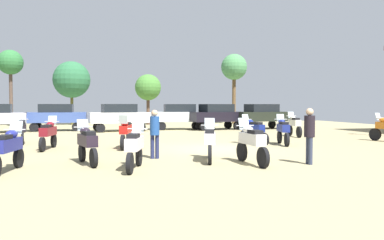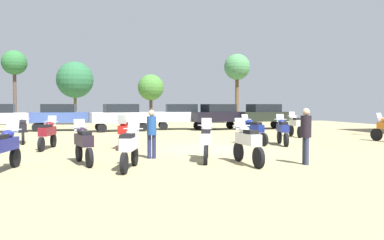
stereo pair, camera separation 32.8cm
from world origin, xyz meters
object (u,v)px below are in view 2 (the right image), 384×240
motorcycle_3 (48,133)px  motorcycle_5 (23,129)px  car_4 (181,115)px  person_1 (152,130)px  car_2 (121,115)px  motorcycle_9 (283,130)px  person_2 (306,131)px  motorcycle_8 (206,140)px  motorcycle_1 (295,125)px  tree_3 (237,68)px  motorcycle_2 (247,142)px  motorcycle_6 (252,130)px  tree_5 (14,64)px  car_1 (59,115)px  car_3 (218,115)px  car_6 (264,115)px  motorcycle_11 (125,132)px  motorcycle_7 (83,142)px  motorcycle_4 (130,146)px  motorcycle_12 (4,147)px  tree_4 (151,88)px  tree_1 (75,80)px

motorcycle_3 → motorcycle_5: bearing=127.1°
car_4 → person_1: (-4.29, -15.65, -0.15)m
motorcycle_3 → car_2: size_ratio=0.50×
motorcycle_9 → person_2: (-2.04, -5.65, 0.35)m
motorcycle_8 → motorcycle_1: bearing=62.9°
tree_3 → motorcycle_2: bearing=-109.3°
motorcycle_6 → person_2: (-0.68, -6.12, 0.35)m
person_1 → tree_5: bearing=118.9°
car_1 → person_2: size_ratio=2.39×
car_3 → car_6: 3.75m
tree_5 → person_2: bearing=-61.8°
motorcycle_2 → motorcycle_11: (-3.62, 5.50, 0.01)m
motorcycle_8 → motorcycle_7: bearing=-166.4°
motorcycle_4 → person_1: size_ratio=1.16×
motorcycle_2 → motorcycle_12: 7.31m
car_1 → tree_4: (7.79, 7.27, 2.46)m
motorcycle_7 → motorcycle_9: motorcycle_9 is taller
motorcycle_8 → motorcycle_11: 5.11m
car_3 → motorcycle_8: bearing=150.6°
car_1 → person_1: car_1 is taller
motorcycle_9 → tree_1: bearing=131.4°
motorcycle_2 → motorcycle_11: size_ratio=1.00×
motorcycle_5 → car_6: 18.13m
motorcycle_4 → car_6: (11.71, 16.71, 0.46)m
motorcycle_5 → tree_1: tree_1 is taller
car_6 → tree_3: 9.90m
motorcycle_2 → motorcycle_5: size_ratio=1.01×
motorcycle_9 → motorcycle_11: bearing=-167.9°
motorcycle_8 → car_4: size_ratio=0.49×
motorcycle_1 → tree_5: 26.13m
motorcycle_5 → car_1: car_1 is taller
car_3 → motorcycle_6: bearing=160.5°
motorcycle_5 → motorcycle_9: (12.33, -3.76, 0.01)m
tree_5 → motorcycle_2: bearing=-64.5°
motorcycle_4 → tree_1: bearing=113.3°
motorcycle_2 → motorcycle_6: motorcycle_2 is taller
motorcycle_8 → tree_3: 26.72m
tree_5 → motorcycle_11: bearing=-66.8°
motorcycle_4 → motorcycle_9: bearing=50.8°
car_4 → tree_3: size_ratio=0.62×
motorcycle_11 → person_1: 3.56m
motorcycle_4 → car_6: car_6 is taller
car_3 → tree_1: bearing=37.6°
motorcycle_4 → motorcycle_2: bearing=17.5°
motorcycle_5 → tree_3: 24.38m
person_1 → tree_5: 26.48m
motorcycle_1 → tree_5: size_ratio=0.31×
motorcycle_6 → motorcycle_9: size_ratio=1.01×
car_3 → car_6: size_ratio=1.02×
motorcycle_6 → tree_4: bearing=81.2°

